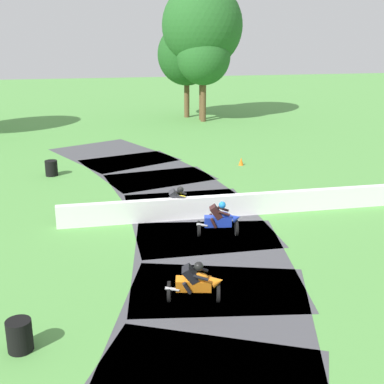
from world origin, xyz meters
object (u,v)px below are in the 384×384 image
(motorcycle_chase_blue, at_px, (220,220))
(traffic_cone, at_px, (241,161))
(tire_stack_near, at_px, (20,336))
(tire_stack_mid_b, at_px, (51,168))
(motorcycle_trailing_yellow, at_px, (179,202))
(tire_stack_mid_a, at_px, (78,215))
(motorcycle_lead_orange, at_px, (196,282))

(motorcycle_chase_blue, bearing_deg, traffic_cone, 70.16)
(tire_stack_near, height_order, tire_stack_mid_b, same)
(motorcycle_trailing_yellow, height_order, traffic_cone, motorcycle_trailing_yellow)
(tire_stack_mid_a, distance_m, tire_stack_mid_b, 7.39)
(motorcycle_chase_blue, bearing_deg, motorcycle_trailing_yellow, 117.60)
(traffic_cone, bearing_deg, motorcycle_chase_blue, -109.84)
(motorcycle_trailing_yellow, bearing_deg, tire_stack_mid_a, 178.04)
(motorcycle_chase_blue, height_order, tire_stack_near, motorcycle_chase_blue)
(tire_stack_mid_a, bearing_deg, tire_stack_mid_b, 101.57)
(motorcycle_trailing_yellow, bearing_deg, tire_stack_mid_b, 126.77)
(motorcycle_lead_orange, bearing_deg, tire_stack_mid_a, 115.73)
(tire_stack_mid_b, bearing_deg, tire_stack_near, -88.95)
(motorcycle_lead_orange, relative_size, motorcycle_trailing_yellow, 1.01)
(tire_stack_mid_a, xyz_separation_m, tire_stack_mid_b, (-1.48, 7.24, 0.10))
(motorcycle_trailing_yellow, height_order, tire_stack_mid_a, motorcycle_trailing_yellow)
(motorcycle_lead_orange, relative_size, tire_stack_near, 2.13)
(motorcycle_trailing_yellow, relative_size, tire_stack_near, 2.12)
(tire_stack_mid_b, xyz_separation_m, traffic_cone, (10.27, 0.26, -0.18))
(tire_stack_mid_b, relative_size, traffic_cone, 1.82)
(motorcycle_lead_orange, height_order, motorcycle_chase_blue, motorcycle_chase_blue)
(motorcycle_chase_blue, distance_m, motorcycle_trailing_yellow, 2.56)
(traffic_cone, bearing_deg, motorcycle_lead_orange, -110.21)
(motorcycle_chase_blue, height_order, traffic_cone, motorcycle_chase_blue)
(tire_stack_near, height_order, traffic_cone, tire_stack_near)
(motorcycle_trailing_yellow, distance_m, tire_stack_near, 9.91)
(motorcycle_lead_orange, xyz_separation_m, tire_stack_near, (-4.61, -1.46, -0.24))
(traffic_cone, bearing_deg, tire_stack_mid_b, -178.57)
(tire_stack_near, height_order, tire_stack_mid_a, tire_stack_near)
(motorcycle_chase_blue, distance_m, tire_stack_mid_b, 11.75)
(tire_stack_near, distance_m, traffic_cone, 18.91)
(motorcycle_chase_blue, height_order, tire_stack_mid_a, motorcycle_chase_blue)
(motorcycle_lead_orange, relative_size, tire_stack_mid_a, 2.84)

